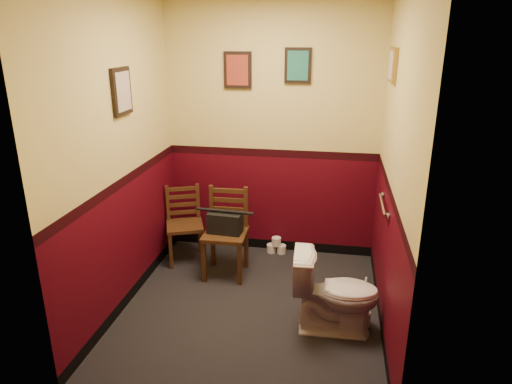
% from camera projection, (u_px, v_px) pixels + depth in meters
% --- Properties ---
extents(floor, '(2.20, 2.40, 0.00)m').
position_uv_depth(floor, '(251.00, 308.00, 4.03)').
color(floor, black).
rests_on(floor, ground).
extents(wall_back, '(2.20, 0.00, 2.70)m').
position_uv_depth(wall_back, '(272.00, 130.00, 4.70)').
color(wall_back, '#410510').
rests_on(wall_back, ground).
extents(wall_front, '(2.20, 0.00, 2.70)m').
position_uv_depth(wall_front, '(210.00, 217.00, 2.47)').
color(wall_front, '#410510').
rests_on(wall_front, ground).
extents(wall_left, '(0.00, 2.40, 2.70)m').
position_uv_depth(wall_left, '(120.00, 154.00, 3.77)').
color(wall_left, '#410510').
rests_on(wall_left, ground).
extents(wall_right, '(0.00, 2.40, 2.70)m').
position_uv_depth(wall_right, '(395.00, 167.00, 3.41)').
color(wall_right, '#410510').
rests_on(wall_right, ground).
extents(grab_bar, '(0.05, 0.56, 0.06)m').
position_uv_depth(grab_bar, '(383.00, 205.00, 3.77)').
color(grab_bar, silver).
rests_on(grab_bar, wall_right).
extents(framed_print_back_a, '(0.28, 0.04, 0.36)m').
position_uv_depth(framed_print_back_a, '(238.00, 70.00, 4.55)').
color(framed_print_back_a, black).
rests_on(framed_print_back_a, wall_back).
extents(framed_print_back_b, '(0.26, 0.04, 0.34)m').
position_uv_depth(framed_print_back_b, '(298.00, 66.00, 4.43)').
color(framed_print_back_b, black).
rests_on(framed_print_back_b, wall_back).
extents(framed_print_left, '(0.04, 0.30, 0.38)m').
position_uv_depth(framed_print_left, '(122.00, 91.00, 3.69)').
color(framed_print_left, black).
rests_on(framed_print_left, wall_left).
extents(framed_print_right, '(0.04, 0.34, 0.28)m').
position_uv_depth(framed_print_right, '(393.00, 65.00, 3.74)').
color(framed_print_right, olive).
rests_on(framed_print_right, wall_right).
extents(toilet, '(0.71, 0.42, 0.68)m').
position_uv_depth(toilet, '(335.00, 293.00, 3.62)').
color(toilet, white).
rests_on(toilet, floor).
extents(toilet_brush, '(0.12, 0.12, 0.45)m').
position_uv_depth(toilet_brush, '(363.00, 318.00, 3.77)').
color(toilet_brush, silver).
rests_on(toilet_brush, floor).
extents(chair_left, '(0.48, 0.48, 0.79)m').
position_uv_depth(chair_left, '(185.00, 224.00, 4.79)').
color(chair_left, '#513118').
rests_on(chair_left, floor).
extents(chair_right, '(0.42, 0.42, 0.87)m').
position_uv_depth(chair_right, '(226.00, 233.00, 4.49)').
color(chair_right, '#513118').
rests_on(chair_right, floor).
extents(handbag, '(0.34, 0.19, 0.24)m').
position_uv_depth(handbag, '(225.00, 223.00, 4.42)').
color(handbag, black).
rests_on(handbag, chair_right).
extents(tp_stack, '(0.21, 0.11, 0.18)m').
position_uv_depth(tp_stack, '(276.00, 246.00, 5.02)').
color(tp_stack, silver).
rests_on(tp_stack, floor).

